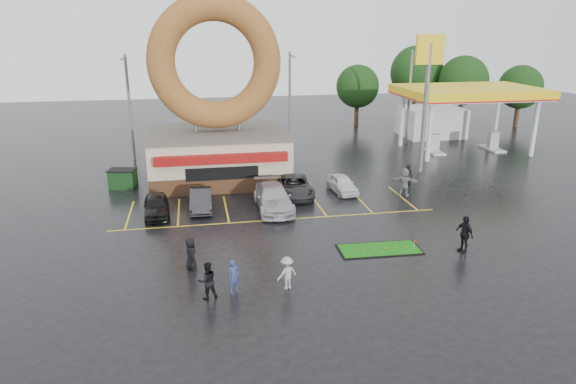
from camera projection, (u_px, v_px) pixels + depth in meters
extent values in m
plane|color=black|center=(289.00, 242.00, 27.89)|extent=(120.00, 120.00, 0.00)
cube|color=#472B19|center=(220.00, 171.00, 39.34)|extent=(10.00, 8.00, 1.20)
cube|color=beige|center=(219.00, 148.00, 38.80)|extent=(10.00, 8.00, 2.30)
cube|color=#59544C|center=(218.00, 132.00, 38.41)|extent=(10.20, 8.20, 0.20)
cube|color=maroon|center=(222.00, 159.00, 34.70)|extent=(9.00, 0.60, 0.60)
cylinder|color=slate|center=(196.00, 124.00, 37.92)|extent=(0.30, 0.30, 1.20)
cylinder|color=slate|center=(239.00, 122.00, 38.47)|extent=(0.30, 0.30, 1.20)
torus|color=brown|center=(215.00, 62.00, 36.83)|extent=(9.60, 2.00, 9.60)
cylinder|color=silver|center=(429.00, 133.00, 43.74)|extent=(0.40, 0.40, 5.00)
cylinder|color=silver|center=(535.00, 129.00, 45.47)|extent=(0.40, 0.40, 5.00)
cylinder|color=silver|center=(402.00, 120.00, 49.35)|extent=(0.40, 0.40, 5.00)
cylinder|color=silver|center=(497.00, 117.00, 51.08)|extent=(0.40, 0.40, 5.00)
cube|color=silver|center=(469.00, 94.00, 46.56)|extent=(12.00, 8.00, 0.50)
cube|color=yellow|center=(469.00, 91.00, 46.47)|extent=(12.30, 8.30, 0.70)
cube|color=#99999E|center=(434.00, 143.00, 47.39)|extent=(0.90, 0.60, 1.60)
cube|color=#99999E|center=(493.00, 140.00, 48.43)|extent=(0.90, 0.60, 1.60)
cube|color=silver|center=(431.00, 122.00, 54.26)|extent=(6.00, 5.00, 3.00)
cylinder|color=slate|center=(425.00, 109.00, 39.81)|extent=(0.36, 0.36, 10.00)
cube|color=yellow|center=(430.00, 49.00, 38.42)|extent=(2.20, 0.30, 2.20)
cylinder|color=slate|center=(130.00, 109.00, 43.46)|extent=(0.24, 0.24, 9.00)
cylinder|color=slate|center=(124.00, 58.00, 41.23)|extent=(0.12, 2.00, 0.12)
cube|color=slate|center=(122.00, 60.00, 40.31)|extent=(0.40, 0.18, 0.12)
cylinder|color=slate|center=(290.00, 103.00, 46.82)|extent=(0.24, 0.24, 9.00)
cylinder|color=slate|center=(292.00, 56.00, 44.59)|extent=(0.12, 2.00, 0.12)
cube|color=slate|center=(294.00, 57.00, 43.67)|extent=(0.40, 0.18, 0.12)
cylinder|color=slate|center=(409.00, 98.00, 49.84)|extent=(0.24, 0.24, 9.00)
cylinder|color=slate|center=(417.00, 54.00, 47.60)|extent=(0.12, 2.00, 0.12)
cube|color=slate|center=(421.00, 55.00, 46.68)|extent=(0.40, 0.18, 0.12)
cylinder|color=#332114|center=(460.00, 113.00, 60.00)|extent=(0.50, 0.50, 2.88)
sphere|color=black|center=(463.00, 80.00, 58.83)|extent=(5.60, 5.60, 5.60)
cylinder|color=#332114|center=(516.00, 116.00, 59.22)|extent=(0.50, 0.50, 2.52)
sphere|color=black|center=(520.00, 87.00, 58.20)|extent=(4.90, 4.90, 4.90)
cylinder|color=#332114|center=(414.00, 107.00, 62.99)|extent=(0.50, 0.50, 3.24)
sphere|color=black|center=(417.00, 72.00, 61.68)|extent=(6.30, 6.30, 6.30)
cylinder|color=#332114|center=(356.00, 115.00, 59.84)|extent=(0.50, 0.50, 2.52)
sphere|color=black|center=(358.00, 86.00, 58.82)|extent=(4.90, 4.90, 4.90)
imported|color=black|center=(156.00, 206.00, 31.58)|extent=(1.78, 3.87, 1.29)
imported|color=#29292B|center=(201.00, 200.00, 32.67)|extent=(1.43, 3.91, 1.28)
imported|color=#AEAFB3|center=(273.00, 198.00, 32.64)|extent=(2.17, 5.28, 1.53)
imported|color=#2A2A2C|center=(294.00, 186.00, 35.35)|extent=(2.44, 4.93, 1.34)
imported|color=silver|center=(342.00, 184.00, 36.05)|extent=(1.73, 3.68, 1.22)
imported|color=navy|center=(234.00, 276.00, 22.42)|extent=(0.67, 0.60, 1.54)
imported|color=black|center=(207.00, 281.00, 21.88)|extent=(0.95, 0.82, 1.69)
imported|color=#9C9D9F|center=(287.00, 273.00, 22.73)|extent=(1.14, 0.93, 1.53)
imported|color=black|center=(191.00, 254.00, 24.57)|extent=(0.66, 0.87, 1.60)
imported|color=black|center=(464.00, 234.00, 26.46)|extent=(0.74, 1.23, 1.97)
imported|color=gray|center=(404.00, 182.00, 35.19)|extent=(1.87, 1.41, 1.97)
imported|color=black|center=(408.00, 177.00, 36.64)|extent=(0.81, 0.76, 1.86)
cube|color=#173C18|center=(123.00, 179.00, 37.00)|extent=(2.00, 1.52, 1.30)
cube|color=black|center=(379.00, 249.00, 26.90)|extent=(4.38, 2.01, 0.05)
cube|color=#187012|center=(379.00, 249.00, 26.89)|extent=(4.18, 1.81, 0.03)
cylinder|color=silver|center=(414.00, 245.00, 26.79)|extent=(0.02, 0.02, 0.49)
cube|color=red|center=(415.00, 241.00, 26.74)|extent=(0.14, 0.01, 0.10)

